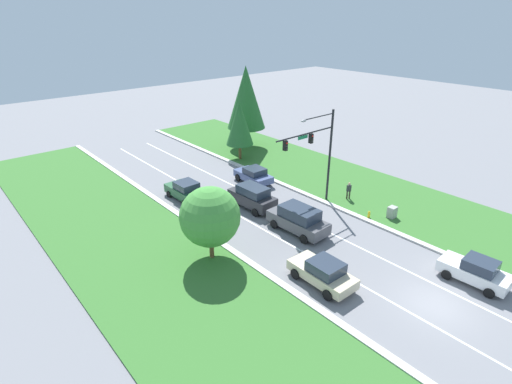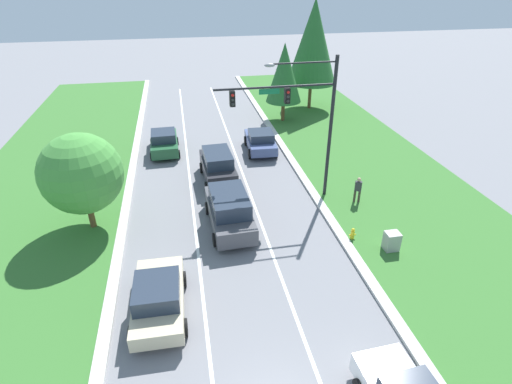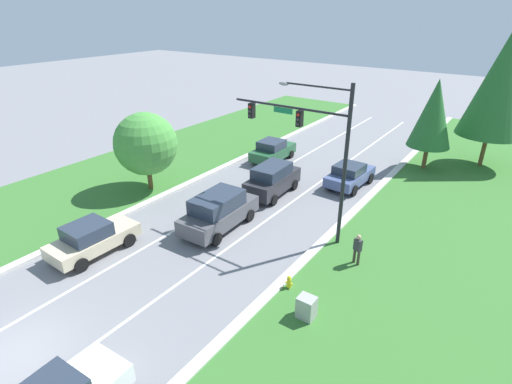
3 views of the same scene
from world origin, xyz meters
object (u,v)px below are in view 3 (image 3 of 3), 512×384
Objects in this scene: forest_sedan at (273,151)px; utility_cabinet at (306,308)px; charcoal_suv at (272,179)px; oak_near_left_tree at (146,144)px; conifer_near_right_tree at (433,113)px; traffic_signal_mast at (313,138)px; fire_hydrant at (289,283)px; slate_blue_sedan at (350,175)px; champagne_sedan at (92,238)px; graphite_suv at (219,211)px; pedestrian at (357,249)px; conifer_far_right_tree at (500,85)px.

forest_sedan is 4.18× the size of utility_cabinet.
charcoal_suv is 0.87× the size of oak_near_left_tree.
oak_near_left_tree is (-14.82, 4.98, 2.74)m from utility_cabinet.
conifer_near_right_tree reaches higher than forest_sedan.
traffic_signal_mast reaches higher than oak_near_left_tree.
conifer_near_right_tree is 20.65m from oak_near_left_tree.
slate_blue_sedan is at bearing 100.92° from fire_hydrant.
champagne_sedan is 0.84× the size of oak_near_left_tree.
slate_blue_sedan is at bearing 67.18° from graphite_suv.
graphite_suv is 0.75× the size of conifer_near_right_tree.
slate_blue_sedan is 9.57m from pedestrian.
slate_blue_sedan is 0.43× the size of conifer_far_right_tree.
conifer_near_right_tree is at bearing 65.09° from slate_blue_sedan.
slate_blue_sedan is 0.96× the size of champagne_sedan.
traffic_signal_mast is 8.76m from slate_blue_sedan.
utility_cabinet is at bearing -27.49° from graphite_suv.
traffic_signal_mast is 1.57× the size of oak_near_left_tree.
oak_near_left_tree reaches higher than fire_hydrant.
charcoal_suv reaches higher than utility_cabinet.
slate_blue_sedan is at bearing 106.14° from utility_cabinet.
slate_blue_sedan is (7.18, -1.23, -0.00)m from forest_sedan.
conifer_far_right_tree reaches higher than champagne_sedan.
conifer_far_right_tree reaches higher than traffic_signal_mast.
charcoal_suv is 5.59m from slate_blue_sedan.
fire_hydrant is 0.07× the size of conifer_far_right_tree.
pedestrian is at bearing -61.85° from slate_blue_sedan.
fire_hydrant is at bearing -93.31° from conifer_near_right_tree.
graphite_suv reaches higher than utility_cabinet.
slate_blue_sedan is at bearing -117.90° from conifer_near_right_tree.
forest_sedan is at bearing 127.19° from utility_cabinet.
pedestrian is 15.21m from oak_near_left_tree.
pedestrian is (11.25, -9.89, 0.09)m from forest_sedan.
slate_blue_sedan is 16.99m from champagne_sedan.
oak_near_left_tree reaches higher than champagne_sedan.
champagne_sedan is at bearing -119.85° from conifer_far_right_tree.
traffic_signal_mast is at bearing 117.93° from utility_cabinet.
fire_hydrant is at bearing 85.04° from pedestrian.
forest_sedan is at bearing 173.30° from slate_blue_sedan.
traffic_signal_mast is 1.87× the size of champagne_sedan.
conifer_far_right_tree is at bearing 82.34° from utility_cabinet.
conifer_far_right_tree is (6.92, 9.52, 5.47)m from slate_blue_sedan.
pedestrian is 0.17× the size of conifer_far_right_tree.
champagne_sedan is (-7.33, -15.33, 0.00)m from slate_blue_sedan.
graphite_suv is 22.58m from conifer_far_right_tree.
conifer_near_right_tree is at bearing 53.70° from charcoal_suv.
conifer_far_right_tree reaches higher than conifer_near_right_tree.
pedestrian reaches higher than utility_cabinet.
forest_sedan is 0.82× the size of oak_near_left_tree.
utility_cabinet is (11.03, -14.54, -0.33)m from forest_sedan.
pedestrian reaches higher than slate_blue_sedan.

